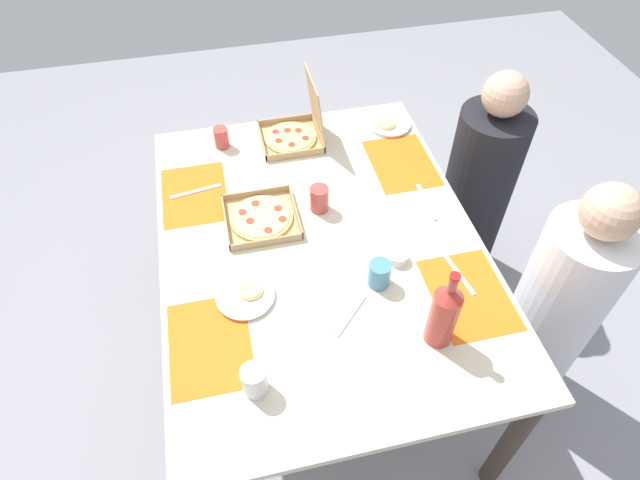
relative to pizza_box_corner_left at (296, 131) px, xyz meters
The scene contains 22 objects.
ground_plane 1.03m from the pizza_box_corner_left, ahead, with size 6.00×6.00×0.00m, color gray.
dining_table 0.64m from the pizza_box_corner_left, ahead, with size 1.60×1.19×0.78m.
placemat_near_left 0.55m from the pizza_box_corner_left, 61.03° to the right, with size 0.36×0.26×0.00m, color orange.
placemat_near_right 1.10m from the pizza_box_corner_left, 25.82° to the right, with size 0.36×0.26×0.00m, color orange.
placemat_far_left 0.49m from the pizza_box_corner_left, 57.52° to the left, with size 0.36×0.26×0.00m, color orange.
placemat_far_right 1.07m from the pizza_box_corner_left, 22.82° to the left, with size 0.36×0.26×0.00m, color orange.
pizza_box_corner_left is the anchor object (origin of this frame).
pizza_box_center 0.53m from the pizza_box_corner_left, 26.05° to the right, with size 0.28×0.28×0.04m.
plate_far_right 0.89m from the pizza_box_corner_left, 22.25° to the right, with size 0.20×0.20×0.03m.
plate_middle 0.45m from the pizza_box_corner_left, 90.42° to the left, with size 0.20×0.20×0.03m.
soda_bottle 1.15m from the pizza_box_corner_left, 12.33° to the left, with size 0.09×0.09×0.32m.
cup_red 0.88m from the pizza_box_corner_left, ahead, with size 0.08×0.08×0.10m, color teal.
cup_spare 1.22m from the pizza_box_corner_left, 16.84° to the right, with size 0.08×0.08×0.11m, color silver.
cup_clear_left 0.46m from the pizza_box_corner_left, ahead, with size 0.07×0.07×0.11m, color #BF4742.
cup_clear_right 0.33m from the pizza_box_corner_left, 94.36° to the right, with size 0.06×0.06×0.09m, color #BF4742.
condiment_bowl 0.82m from the pizza_box_corner_left, 15.84° to the left, with size 0.07×0.07×0.04m, color white.
knife_by_near_right 0.68m from the pizza_box_corner_left, 39.76° to the left, with size 0.21×0.02×0.01m, color #B7B7BC.
fork_by_near_left 0.99m from the pizza_box_corner_left, 24.76° to the left, with size 0.19×0.02×0.01m, color #B7B7BC.
fork_by_far_left 0.98m from the pizza_box_corner_left, ahead, with size 0.19×0.02×0.01m, color #B7B7BC.
knife_by_far_right 0.53m from the pizza_box_corner_left, 61.91° to the right, with size 0.21×0.02×0.01m, color #B7B7BC.
diner_left_seat 0.92m from the pizza_box_corner_left, 72.25° to the left, with size 0.32×0.32×1.16m.
diner_right_seat 1.32m from the pizza_box_corner_left, 39.92° to the left, with size 0.32×0.32×1.18m.
Camera 1 is at (1.31, -0.30, 2.27)m, focal length 29.87 mm.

